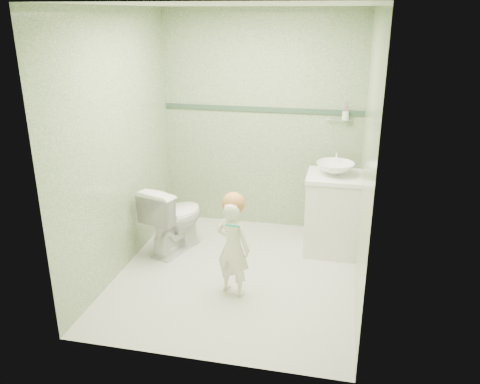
# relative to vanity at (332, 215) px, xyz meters

# --- Properties ---
(ground) EXTENTS (2.50, 2.50, 0.00)m
(ground) POSITION_rel_vanity_xyz_m (-0.84, -0.70, -0.40)
(ground) COLOR beige
(ground) RESTS_ON ground
(room_shell) EXTENTS (2.50, 2.54, 2.40)m
(room_shell) POSITION_rel_vanity_xyz_m (-0.84, -0.70, 0.80)
(room_shell) COLOR gray
(room_shell) RESTS_ON ground
(trim_stripe) EXTENTS (2.20, 0.02, 0.05)m
(trim_stripe) POSITION_rel_vanity_xyz_m (-0.84, 0.54, 0.95)
(trim_stripe) COLOR #314D3A
(trim_stripe) RESTS_ON room_shell
(vanity) EXTENTS (0.52, 0.50, 0.80)m
(vanity) POSITION_rel_vanity_xyz_m (0.00, 0.00, 0.00)
(vanity) COLOR white
(vanity) RESTS_ON ground
(counter) EXTENTS (0.54, 0.52, 0.04)m
(counter) POSITION_rel_vanity_xyz_m (0.00, 0.00, 0.41)
(counter) COLOR white
(counter) RESTS_ON vanity
(basin) EXTENTS (0.37, 0.37, 0.13)m
(basin) POSITION_rel_vanity_xyz_m (0.00, 0.00, 0.49)
(basin) COLOR white
(basin) RESTS_ON counter
(faucet) EXTENTS (0.03, 0.13, 0.18)m
(faucet) POSITION_rel_vanity_xyz_m (0.00, 0.19, 0.57)
(faucet) COLOR silver
(faucet) RESTS_ON counter
(cup_holder) EXTENTS (0.26, 0.07, 0.21)m
(cup_holder) POSITION_rel_vanity_xyz_m (0.05, 0.48, 0.93)
(cup_holder) COLOR silver
(cup_holder) RESTS_ON room_shell
(toilet) EXTENTS (0.60, 0.80, 0.72)m
(toilet) POSITION_rel_vanity_xyz_m (-1.58, -0.32, -0.04)
(toilet) COLOR white
(toilet) RESTS_ON ground
(toddler) EXTENTS (0.37, 0.30, 0.87)m
(toddler) POSITION_rel_vanity_xyz_m (-0.80, -1.01, 0.04)
(toddler) COLOR white
(toddler) RESTS_ON ground
(hair_cap) EXTENTS (0.19, 0.19, 0.19)m
(hair_cap) POSITION_rel_vanity_xyz_m (-0.80, -0.99, 0.44)
(hair_cap) COLOR #BC7839
(hair_cap) RESTS_ON toddler
(teal_toothbrush) EXTENTS (0.11, 0.14, 0.08)m
(teal_toothbrush) POSITION_rel_vanity_xyz_m (-0.77, -1.16, 0.32)
(teal_toothbrush) COLOR teal
(teal_toothbrush) RESTS_ON toddler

